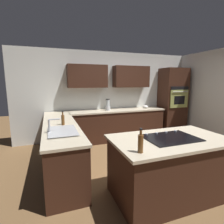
# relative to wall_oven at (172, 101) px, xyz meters

# --- Properties ---
(ground_plane) EXTENTS (14.00, 14.00, 0.00)m
(ground_plane) POSITION_rel_wall_oven_xyz_m (1.85, 1.72, -1.08)
(ground_plane) COLOR brown
(wall_back) EXTENTS (6.00, 0.44, 2.60)m
(wall_back) POSITION_rel_wall_oven_xyz_m (1.91, -0.33, 0.36)
(wall_back) COLOR silver
(wall_back) RESTS_ON ground
(lower_cabinets_back) EXTENTS (2.80, 0.60, 0.86)m
(lower_cabinets_back) POSITION_rel_wall_oven_xyz_m (1.95, -0.00, -0.65)
(lower_cabinets_back) COLOR #381E14
(lower_cabinets_back) RESTS_ON ground
(countertop_back) EXTENTS (2.84, 0.64, 0.04)m
(countertop_back) POSITION_rel_wall_oven_xyz_m (1.95, -0.00, -0.20)
(countertop_back) COLOR beige
(countertop_back) RESTS_ON lower_cabinets_back
(lower_cabinets_side) EXTENTS (0.60, 2.90, 0.86)m
(lower_cabinets_side) POSITION_rel_wall_oven_xyz_m (3.67, 1.17, -0.65)
(lower_cabinets_side) COLOR #381E14
(lower_cabinets_side) RESTS_ON ground
(countertop_side) EXTENTS (0.64, 2.94, 0.04)m
(countertop_side) POSITION_rel_wall_oven_xyz_m (3.67, 1.17, -0.20)
(countertop_side) COLOR beige
(countertop_side) RESTS_ON lower_cabinets_side
(island_base) EXTENTS (1.65, 0.94, 0.86)m
(island_base) POSITION_rel_wall_oven_xyz_m (2.20, 2.75, -0.65)
(island_base) COLOR #381E14
(island_base) RESTS_ON ground
(island_top) EXTENTS (1.73, 1.02, 0.04)m
(island_top) POSITION_rel_wall_oven_xyz_m (2.20, 2.75, -0.20)
(island_top) COLOR beige
(island_top) RESTS_ON island_base
(wall_oven) EXTENTS (0.80, 0.66, 2.15)m
(wall_oven) POSITION_rel_wall_oven_xyz_m (0.00, 0.00, 0.00)
(wall_oven) COLOR #381E14
(wall_oven) RESTS_ON ground
(sink_unit) EXTENTS (0.46, 0.70, 0.23)m
(sink_unit) POSITION_rel_wall_oven_xyz_m (3.68, 1.86, -0.16)
(sink_unit) COLOR #515456
(sink_unit) RESTS_ON countertop_side
(cooktop) EXTENTS (0.76, 0.56, 0.03)m
(cooktop) POSITION_rel_wall_oven_xyz_m (2.20, 2.74, -0.17)
(cooktop) COLOR black
(cooktop) RESTS_ON island_top
(blender) EXTENTS (0.15, 0.15, 0.33)m
(blender) POSITION_rel_wall_oven_xyz_m (2.25, -0.02, -0.03)
(blender) COLOR silver
(blender) RESTS_ON countertop_back
(mixing_bowl) EXTENTS (0.17, 0.17, 0.09)m
(mixing_bowl) POSITION_rel_wall_oven_xyz_m (1.00, -0.02, -0.13)
(mixing_bowl) COLOR white
(mixing_bowl) RESTS_ON countertop_back
(dish_soap_bottle) EXTENTS (0.06, 0.06, 0.27)m
(dish_soap_bottle) POSITION_rel_wall_oven_xyz_m (3.62, 1.38, -0.07)
(dish_soap_bottle) COLOR brown
(dish_soap_bottle) RESTS_ON countertop_side
(oil_bottle) EXTENTS (0.06, 0.06, 0.29)m
(oil_bottle) POSITION_rel_wall_oven_xyz_m (2.88, 3.07, -0.06)
(oil_bottle) COLOR brown
(oil_bottle) RESTS_ON island_top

